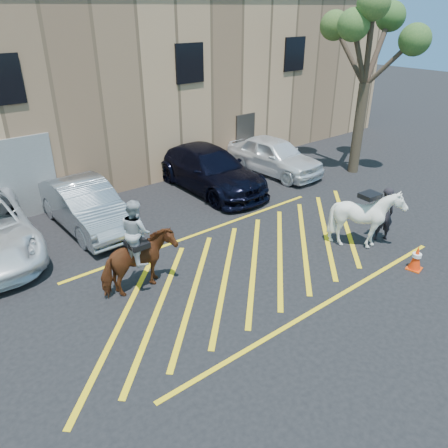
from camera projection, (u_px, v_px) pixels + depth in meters
ground at (247, 260)px, 12.69m from camera, size 90.00×90.00×0.00m
car_silver_sedan at (86, 205)px, 14.27m from camera, size 1.71×4.70×1.54m
car_blue_suv at (209, 169)px, 17.32m from camera, size 2.39×5.67×1.63m
car_white_suv at (274, 155)px, 19.03m from camera, size 2.13×4.71×1.57m
handler at (384, 214)px, 13.45m from camera, size 0.76×0.70×1.74m
warehouse at (70, 81)px, 19.42m from camera, size 32.42×10.20×7.30m
hatching_zone at (254, 264)px, 12.48m from camera, size 12.60×5.12×0.01m
mounted_bay at (138, 256)px, 10.89m from camera, size 1.93×0.91×2.53m
saddled_white at (366, 218)px, 13.01m from camera, size 1.65×1.82×1.88m
traffic_cone at (416, 258)px, 12.08m from camera, size 0.45×0.45×0.73m
tree at (372, 33)px, 16.96m from camera, size 3.99×4.37×7.31m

